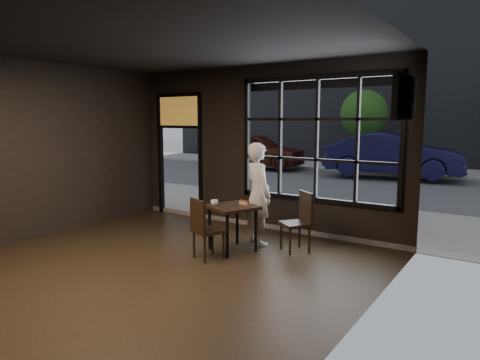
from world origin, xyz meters
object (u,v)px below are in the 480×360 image
Objects in this scene: man at (258,194)px; navy_car at (393,155)px; chair_near at (208,229)px; cafe_table at (232,228)px.

man reaches higher than navy_car.
navy_car reaches higher than chair_near.
navy_car is at bearing -68.30° from chair_near.
chair_near is at bearing 109.06° from man.
chair_near reaches higher than cafe_table.
navy_car reaches higher than cafe_table.
chair_near is at bearing 171.68° from navy_car.
navy_car is (-0.12, 10.41, 0.51)m from cafe_table.
cafe_table is 0.55m from chair_near.
man is 0.37× the size of navy_car.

